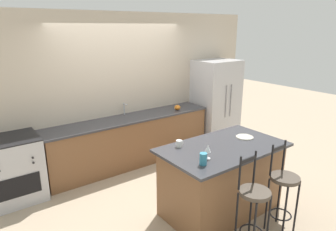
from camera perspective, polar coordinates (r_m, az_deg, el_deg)
name	(u,v)px	position (r m, az deg, el deg)	size (l,w,h in m)	color
ground_plane	(141,169)	(5.44, -5.08, -10.19)	(18.00, 18.00, 0.00)	tan
wall_back	(121,89)	(5.55, -8.98, 4.99)	(6.00, 0.07, 2.70)	beige
back_counter	(131,140)	(5.55, -7.11, -4.69)	(3.13, 0.64, 0.89)	brown
sink_faucet	(124,107)	(5.52, -8.29, 1.53)	(0.02, 0.13, 0.22)	#ADAFB5
kitchen_island	(222,179)	(4.19, 10.18, -11.73)	(1.67, 0.97, 0.95)	brown
refrigerator	(215,102)	(6.55, 9.01, 2.63)	(0.89, 0.75, 1.78)	#BCBCC1
oven_range	(14,169)	(4.92, -27.32, -9.05)	(0.75, 0.71, 0.95)	#B7B7BC
bar_stool_near	(253,202)	(3.54, 15.93, -15.55)	(0.34, 0.34, 1.14)	black
bar_stool_far	(283,187)	(3.94, 21.09, -12.57)	(0.34, 0.34, 1.14)	black
dinner_plate	(245,137)	(4.36, 14.39, -3.97)	(0.24, 0.24, 0.02)	beige
wine_glass	(208,149)	(3.56, 7.60, -6.31)	(0.07, 0.07, 0.18)	white
coffee_mug	(179,144)	(3.90, 2.15, -5.35)	(0.11, 0.08, 0.09)	white
tumbler_cup	(203,159)	(3.43, 6.73, -8.22)	(0.08, 0.08, 0.14)	teal
pumpkin_decoration	(177,107)	(5.82, 1.81, 1.55)	(0.12, 0.12, 0.12)	orange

